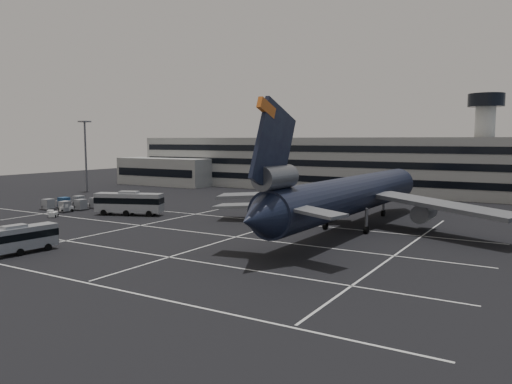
% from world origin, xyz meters
% --- Properties ---
extents(ground, '(260.00, 260.00, 0.00)m').
position_xyz_m(ground, '(0.00, 0.00, 0.00)').
color(ground, black).
rests_on(ground, ground).
extents(lane_markings, '(90.00, 55.62, 0.01)m').
position_xyz_m(lane_markings, '(0.95, 0.72, 0.01)').
color(lane_markings, silver).
rests_on(lane_markings, ground).
extents(terminal, '(125.00, 26.00, 24.00)m').
position_xyz_m(terminal, '(-2.95, 71.14, 6.93)').
color(terminal, gray).
rests_on(terminal, ground).
extents(hills, '(352.00, 180.00, 44.00)m').
position_xyz_m(hills, '(17.99, 170.00, -12.07)').
color(hills, '#38332B').
rests_on(hills, ground).
extents(lightpole_left, '(2.40, 2.40, 18.28)m').
position_xyz_m(lightpole_left, '(-55.00, 35.00, 11.82)').
color(lightpole_left, slate).
rests_on(lightpole_left, ground).
extents(trijet_main, '(47.45, 57.56, 18.08)m').
position_xyz_m(trijet_main, '(23.55, 17.24, 5.25)').
color(trijet_main, black).
rests_on(trijet_main, ground).
extents(bus_near, '(3.32, 10.14, 3.51)m').
position_xyz_m(bus_near, '(-4.37, -18.33, 1.92)').
color(bus_near, gray).
rests_on(bus_near, ground).
extents(bus_far, '(12.40, 7.07, 4.31)m').
position_xyz_m(bus_far, '(-15.54, 11.05, 2.36)').
color(bus_far, gray).
rests_on(bus_far, ground).
extents(tug_a, '(2.14, 2.66, 1.49)m').
position_xyz_m(tug_a, '(-28.35, 7.55, 0.66)').
color(tug_a, silver).
rests_on(tug_a, ground).
extents(tug_b, '(2.12, 2.29, 1.27)m').
position_xyz_m(tug_b, '(-25.09, 2.40, 0.56)').
color(tug_b, silver).
rests_on(tug_b, ground).
extents(uld_cluster, '(8.57, 9.88, 2.07)m').
position_xyz_m(uld_cluster, '(-30.94, 11.09, 1.01)').
color(uld_cluster, '#2D2D30').
rests_on(uld_cluster, ground).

